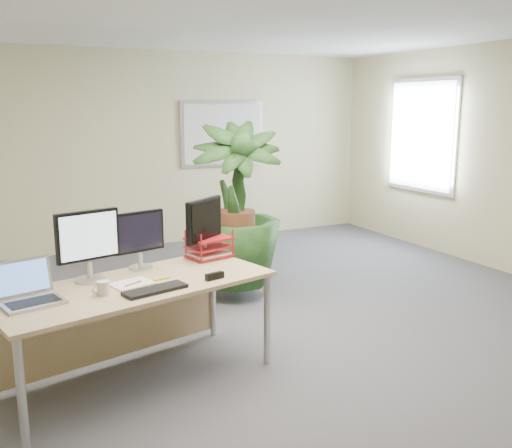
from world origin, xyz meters
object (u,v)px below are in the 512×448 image
monitor_right (140,236)px  desk (128,301)px  monitor_left (88,241)px  floor_plant (236,226)px  laptop (29,292)px

monitor_right → desk: bearing=-123.8°
monitor_left → floor_plant: bearing=35.7°
desk → monitor_right: 0.51m
floor_plant → laptop: floor_plant is taller
monitor_left → monitor_right: monitor_left is taller
floor_plant → monitor_left: size_ratio=2.98×
desk → monitor_left: size_ratio=4.10×
desk → floor_plant: (1.43, 1.30, 0.16)m
monitor_left → laptop: monitor_left is taller
floor_plant → monitor_right: 1.67m
desk → laptop: 0.72m
monitor_left → monitor_right: (0.40, 0.15, -0.04)m
floor_plant → laptop: bearing=-144.8°
monitor_left → laptop: bearing=-147.2°
monitor_left → laptop: 0.56m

